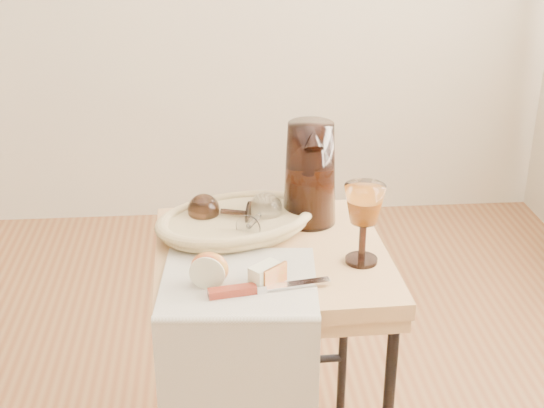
{
  "coord_description": "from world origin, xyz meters",
  "views": [
    {
      "loc": [
        0.41,
        -1.21,
        1.4
      ],
      "look_at": [
        0.52,
        0.21,
        0.75
      ],
      "focal_mm": 49.9,
      "sensor_mm": 36.0,
      "label": 1
    }
  ],
  "objects_px": {
    "goblet_lying_b": "(258,216)",
    "wine_goblet": "(363,224)",
    "side_table": "(271,371)",
    "bread_basket": "(236,224)",
    "table_knife": "(265,286)",
    "tea_towel": "(239,282)",
    "pitcher": "(310,173)",
    "apple_half": "(210,268)",
    "goblet_lying_a": "(223,211)"
  },
  "relations": [
    {
      "from": "tea_towel",
      "to": "apple_half",
      "type": "distance_m",
      "value": 0.07
    },
    {
      "from": "bread_basket",
      "to": "goblet_lying_b",
      "type": "bearing_deg",
      "value": -43.05
    },
    {
      "from": "bread_basket",
      "to": "apple_half",
      "type": "distance_m",
      "value": 0.24
    },
    {
      "from": "pitcher",
      "to": "apple_half",
      "type": "xyz_separation_m",
      "value": [
        -0.23,
        -0.28,
        -0.08
      ]
    },
    {
      "from": "tea_towel",
      "to": "bread_basket",
      "type": "bearing_deg",
      "value": 93.27
    },
    {
      "from": "side_table",
      "to": "goblet_lying_b",
      "type": "distance_m",
      "value": 0.37
    },
    {
      "from": "side_table",
      "to": "pitcher",
      "type": "xyz_separation_m",
      "value": [
        0.1,
        0.14,
        0.44
      ]
    },
    {
      "from": "apple_half",
      "to": "table_knife",
      "type": "distance_m",
      "value": 0.11
    },
    {
      "from": "side_table",
      "to": "table_knife",
      "type": "relative_size",
      "value": 2.66
    },
    {
      "from": "tea_towel",
      "to": "table_knife",
      "type": "xyz_separation_m",
      "value": [
        0.05,
        -0.04,
        0.01
      ]
    },
    {
      "from": "side_table",
      "to": "wine_goblet",
      "type": "relative_size",
      "value": 3.61
    },
    {
      "from": "goblet_lying_b",
      "to": "pitcher",
      "type": "relative_size",
      "value": 0.44
    },
    {
      "from": "goblet_lying_b",
      "to": "apple_half",
      "type": "height_order",
      "value": "goblet_lying_b"
    },
    {
      "from": "bread_basket",
      "to": "goblet_lying_b",
      "type": "distance_m",
      "value": 0.06
    },
    {
      "from": "bread_basket",
      "to": "wine_goblet",
      "type": "distance_m",
      "value": 0.31
    },
    {
      "from": "tea_towel",
      "to": "apple_half",
      "type": "xyz_separation_m",
      "value": [
        -0.06,
        -0.01,
        0.04
      ]
    },
    {
      "from": "tea_towel",
      "to": "side_table",
      "type": "bearing_deg",
      "value": 64.59
    },
    {
      "from": "tea_towel",
      "to": "goblet_lying_b",
      "type": "height_order",
      "value": "goblet_lying_b"
    },
    {
      "from": "apple_half",
      "to": "side_table",
      "type": "bearing_deg",
      "value": 60.0
    },
    {
      "from": "bread_basket",
      "to": "apple_half",
      "type": "xyz_separation_m",
      "value": [
        -0.06,
        -0.23,
        0.02
      ]
    },
    {
      "from": "tea_towel",
      "to": "table_knife",
      "type": "bearing_deg",
      "value": -36.93
    },
    {
      "from": "tea_towel",
      "to": "bread_basket",
      "type": "height_order",
      "value": "bread_basket"
    },
    {
      "from": "bread_basket",
      "to": "wine_goblet",
      "type": "bearing_deg",
      "value": -52.72
    },
    {
      "from": "goblet_lying_a",
      "to": "tea_towel",
      "type": "bearing_deg",
      "value": 111.69
    },
    {
      "from": "bread_basket",
      "to": "wine_goblet",
      "type": "xyz_separation_m",
      "value": [
        0.26,
        -0.16,
        0.06
      ]
    },
    {
      "from": "bread_basket",
      "to": "apple_half",
      "type": "relative_size",
      "value": 4.33
    },
    {
      "from": "goblet_lying_a",
      "to": "goblet_lying_b",
      "type": "bearing_deg",
      "value": 172.09
    },
    {
      "from": "tea_towel",
      "to": "goblet_lying_a",
      "type": "xyz_separation_m",
      "value": [
        -0.02,
        0.24,
        0.05
      ]
    },
    {
      "from": "side_table",
      "to": "tea_towel",
      "type": "bearing_deg",
      "value": -119.77
    },
    {
      "from": "tea_towel",
      "to": "goblet_lying_a",
      "type": "height_order",
      "value": "goblet_lying_a"
    },
    {
      "from": "side_table",
      "to": "table_knife",
      "type": "bearing_deg",
      "value": -98.69
    },
    {
      "from": "bread_basket",
      "to": "table_knife",
      "type": "relative_size",
      "value": 1.38
    },
    {
      "from": "side_table",
      "to": "goblet_lying_b",
      "type": "relative_size",
      "value": 5.19
    },
    {
      "from": "goblet_lying_b",
      "to": "wine_goblet",
      "type": "height_order",
      "value": "wine_goblet"
    },
    {
      "from": "goblet_lying_a",
      "to": "pitcher",
      "type": "relative_size",
      "value": 0.43
    },
    {
      "from": "side_table",
      "to": "wine_goblet",
      "type": "bearing_deg",
      "value": -19.23
    },
    {
      "from": "side_table",
      "to": "goblet_lying_a",
      "type": "height_order",
      "value": "goblet_lying_a"
    },
    {
      "from": "pitcher",
      "to": "goblet_lying_a",
      "type": "bearing_deg",
      "value": -171.29
    },
    {
      "from": "pitcher",
      "to": "bread_basket",
      "type": "bearing_deg",
      "value": -164.99
    },
    {
      "from": "goblet_lying_b",
      "to": "pitcher",
      "type": "height_order",
      "value": "pitcher"
    },
    {
      "from": "wine_goblet",
      "to": "apple_half",
      "type": "relative_size",
      "value": 2.3
    },
    {
      "from": "goblet_lying_b",
      "to": "apple_half",
      "type": "distance_m",
      "value": 0.24
    },
    {
      "from": "bread_basket",
      "to": "pitcher",
      "type": "distance_m",
      "value": 0.2
    },
    {
      "from": "side_table",
      "to": "bread_basket",
      "type": "relative_size",
      "value": 1.92
    },
    {
      "from": "bread_basket",
      "to": "goblet_lying_a",
      "type": "bearing_deg",
      "value": 132.18
    },
    {
      "from": "bread_basket",
      "to": "table_knife",
      "type": "height_order",
      "value": "bread_basket"
    },
    {
      "from": "side_table",
      "to": "apple_half",
      "type": "distance_m",
      "value": 0.41
    },
    {
      "from": "goblet_lying_b",
      "to": "pitcher",
      "type": "xyz_separation_m",
      "value": [
        0.12,
        0.07,
        0.07
      ]
    },
    {
      "from": "apple_half",
      "to": "goblet_lying_b",
      "type": "bearing_deg",
      "value": 76.09
    },
    {
      "from": "bread_basket",
      "to": "goblet_lying_a",
      "type": "xyz_separation_m",
      "value": [
        -0.03,
        0.01,
        0.03
      ]
    }
  ]
}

